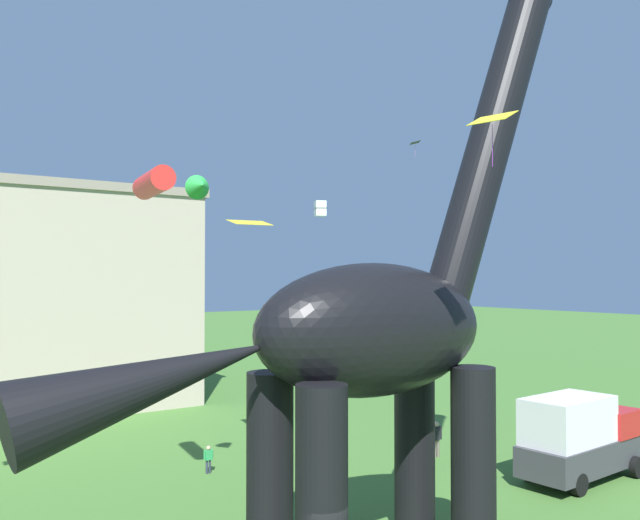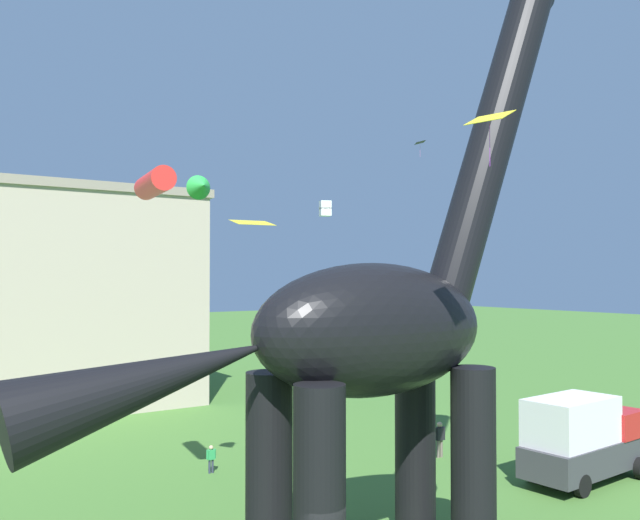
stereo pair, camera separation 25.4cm
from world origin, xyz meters
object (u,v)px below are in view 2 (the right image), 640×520
Objects in this scene: kite_near_low at (420,143)px; kite_far_right at (252,223)px; person_photographer at (211,456)px; kite_near_high at (325,208)px; dinosaur_sculpture at (371,330)px; person_far_spectator at (440,436)px; kite_high_left at (463,273)px; kite_drifting at (490,118)px; kite_far_left at (165,184)px; parked_box_truck at (583,437)px.

kite_near_low is 0.59× the size of kite_far_right.
person_photographer is 22.07m from kite_near_high.
dinosaur_sculpture is 11.57× the size of person_far_spectator.
person_photographer is at bearing -116.22° from person_far_spectator.
kite_near_high reaches higher than kite_high_left.
kite_far_right is at bearing -118.41° from person_far_spectator.
kite_drifting reaches higher than kite_far_right.
kite_near_low is (17.86, 21.51, 5.10)m from kite_drifting.
person_photographer is 9.62m from person_far_spectator.
kite_near_low reaches higher than person_photographer.
kite_far_left is 2.72× the size of kite_near_high.
dinosaur_sculpture is at bearing -121.95° from kite_near_high.
person_far_spectator is at bearing 49.95° from kite_drifting.
kite_near_low reaches higher than parked_box_truck.
kite_far_left is at bearing -136.20° from kite_near_high.
kite_drifting reaches higher than kite_high_left.
parked_box_truck is 3.29× the size of kite_far_right.
kite_high_left is 1.53× the size of kite_near_low.
kite_drifting is 28.42m from kite_near_low.
kite_high_left is (1.78, 0.29, 6.92)m from person_far_spectator.
parked_box_truck is (11.27, 1.47, -4.64)m from dinosaur_sculpture.
kite_drifting reaches higher than kite_far_left.
kite_near_high is (2.94, 21.31, 10.58)m from parked_box_truck.
kite_far_left is (-12.65, -1.07, 9.63)m from person_far_spectator.
kite_drifting is at bearing -98.06° from kite_far_right.
parked_box_truck is 5.32× the size of person_photographer.
kite_far_left reaches higher than kite_high_left.
kite_near_low is at bearing 28.39° from kite_far_left.
kite_high_left is at bearing -164.52° from person_photographer.
kite_high_left is (-0.31, 5.71, 6.18)m from parked_box_truck.
kite_far_right is (-15.85, -7.27, -6.26)m from kite_near_low.
parked_box_truck is 15.88m from kite_drifting.
dinosaur_sculpture is 12.68m from person_far_spectator.
kite_far_left is 2.69× the size of kite_near_low.
kite_drifting is 0.68× the size of kite_far_right.
parked_box_truck reaches higher than person_photographer.
kite_drifting is (-11.15, -11.44, 3.20)m from kite_high_left.
kite_far_right is at bearing 134.18° from parked_box_truck.
person_far_spectator reaches higher than person_photographer.
kite_near_low is (6.40, 15.78, 14.48)m from parked_box_truck.
dinosaur_sculpture is 11.15× the size of kite_high_left.
kite_far_left is at bearing -141.87° from kite_far_right.
kite_far_right reaches higher than person_far_spectator.
kite_high_left is (10.78, -3.09, 7.18)m from person_photographer.
kite_drifting reaches higher than person_far_spectator.
dinosaur_sculpture is 27.49m from kite_near_high.
dinosaur_sculpture reaches higher than kite_drifting.
parked_box_truck is 3.81× the size of person_far_spectator.
kite_far_right is (-9.45, 8.51, 8.22)m from parked_box_truck.
person_photographer is 0.69× the size of kite_high_left.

